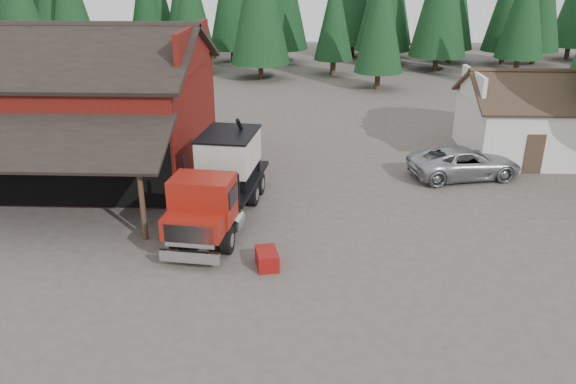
{
  "coord_description": "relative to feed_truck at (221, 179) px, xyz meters",
  "views": [
    {
      "loc": [
        0.54,
        -16.59,
        9.65
      ],
      "look_at": [
        -0.25,
        2.63,
        1.8
      ],
      "focal_mm": 35.0,
      "sensor_mm": 36.0,
      "label": 1
    }
  ],
  "objects": [
    {
      "name": "red_barn",
      "position": [
        -8.03,
        5.88,
        0.94
      ],
      "size": [
        12.8,
        13.63,
        7.18
      ],
      "color": "#5E170F",
      "rests_on": "ground"
    },
    {
      "name": "ground",
      "position": [
        2.97,
        -4.02,
        -1.75
      ],
      "size": [
        120.0,
        120.0,
        0.0
      ],
      "primitive_type": "plane",
      "color": "#4E433D",
      "rests_on": "ground"
    },
    {
      "name": "near_pine_b",
      "position": [
        8.97,
        25.98,
        4.14
      ],
      "size": [
        3.96,
        3.96,
        10.4
      ],
      "color": "#382619",
      "rests_on": "ground"
    },
    {
      "name": "silver_car",
      "position": [
        10.97,
        5.3,
        -1.01
      ],
      "size": [
        5.75,
        3.57,
        1.48
      ],
      "primitive_type": "imported",
      "rotation": [
        0.0,
        0.0,
        1.79
      ],
      "color": "#A5A8AD",
      "rests_on": "ground"
    },
    {
      "name": "feed_truck",
      "position": [
        0.0,
        0.0,
        0.0
      ],
      "size": [
        3.13,
        8.48,
        3.74
      ],
      "rotation": [
        0.0,
        0.0,
        -0.11
      ],
      "color": "black",
      "rests_on": "ground"
    },
    {
      "name": "conifer_backdrop",
      "position": [
        2.97,
        37.98,
        -1.75
      ],
      "size": [
        76.0,
        16.0,
        16.0
      ],
      "primitive_type": null,
      "color": "black",
      "rests_on": "ground"
    },
    {
      "name": "near_pine_a",
      "position": [
        -19.03,
        23.98,
        4.64
      ],
      "size": [
        4.4,
        4.4,
        11.4
      ],
      "color": "#382619",
      "rests_on": "ground"
    },
    {
      "name": "equip_box",
      "position": [
        2.1,
        -3.78,
        -1.45
      ],
      "size": [
        0.93,
        1.23,
        0.6
      ],
      "primitive_type": "cube",
      "rotation": [
        0.0,
        0.0,
        0.22
      ],
      "color": "maroon",
      "rests_on": "ground"
    },
    {
      "name": "farmhouse",
      "position": [
        15.97,
        8.97,
        -0.08
      ],
      "size": [
        8.6,
        6.42,
        4.65
      ],
      "color": "silver",
      "rests_on": "ground"
    }
  ]
}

